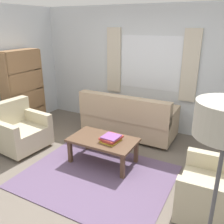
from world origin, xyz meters
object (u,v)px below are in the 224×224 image
Objects in this scene: coffee_table at (103,142)px; book_stack_on_table at (111,138)px; armchair_right at (220,191)px; couch at (128,119)px; armchair_left at (19,130)px; bookshelf at (25,89)px.

book_stack_on_table is at bearing -3.76° from coffee_table.
couch is at bearing -131.29° from armchair_right.
armchair_left is 3.50m from armchair_right.
armchair_right is at bearing -12.20° from coffee_table.
armchair_left is at bearing 42.45° from couch.
armchair_right reaches higher than coffee_table.
armchair_left is 1.83m from book_stack_on_table.
couch reaches higher than book_stack_on_table.
armchair_right is (1.93, -1.56, -0.01)m from couch.
armchair_left is 1.11m from bookshelf.
book_stack_on_table is (0.16, -0.01, 0.11)m from coffee_table.
book_stack_on_table is (-1.69, 0.39, 0.13)m from armchair_right.
armchair_left is 2.54× the size of book_stack_on_table.
book_stack_on_table is 0.21× the size of bookshelf.
armchair_left reaches higher than coffee_table.
couch is 2.12m from armchair_left.
armchair_left is at bearing -170.57° from coffee_table.
book_stack_on_table is at bearing 77.68° from bookshelf.
armchair_right is 2.45× the size of book_stack_on_table.
coffee_table is at bearing 176.24° from book_stack_on_table.
book_stack_on_table is at bearing -105.31° from armchair_right.
coffee_table is 0.19m from book_stack_on_table.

